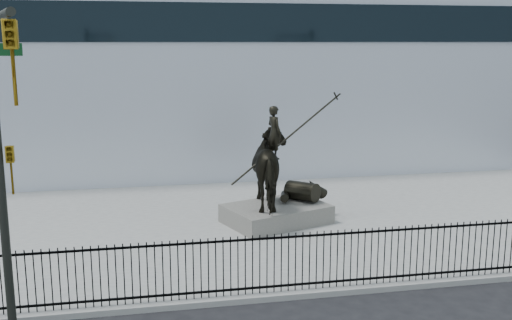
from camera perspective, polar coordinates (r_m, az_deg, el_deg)
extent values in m
plane|color=black|center=(14.41, 7.29, -14.52)|extent=(120.00, 120.00, 0.00)
cube|color=gray|center=(20.67, 1.09, -6.10)|extent=(30.00, 12.00, 0.15)
cube|color=silver|center=(32.59, -3.85, 8.18)|extent=(44.00, 14.00, 9.00)
cube|color=black|center=(15.37, 5.81, -11.56)|extent=(22.00, 0.05, 0.05)
cube|color=black|center=(14.93, 5.91, -7.13)|extent=(22.00, 0.05, 0.05)
cube|color=black|center=(15.14, 5.86, -9.46)|extent=(22.00, 0.03, 1.50)
cube|color=#5B5853|center=(20.48, 1.95, -5.15)|extent=(3.86, 3.24, 0.62)
imported|color=black|center=(20.09, 1.98, -0.72)|extent=(2.97, 3.20, 2.62)
imported|color=black|center=(19.82, 1.75, 2.64)|extent=(0.62, 0.75, 1.77)
cylinder|color=black|center=(20.11, 2.85, 1.98)|extent=(3.98, 1.49, 2.66)
cylinder|color=#242621|center=(13.05, -23.17, -1.81)|extent=(0.18, 0.18, 7.00)
imported|color=#A97E12|center=(8.36, -22.17, 8.55)|extent=(0.18, 0.22, 1.10)
imported|color=#A97E12|center=(12.96, -22.29, -0.91)|extent=(0.16, 0.20, 1.00)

